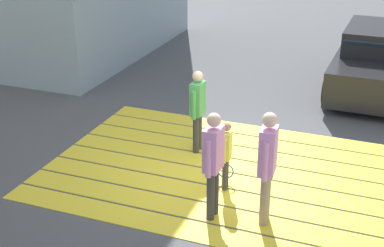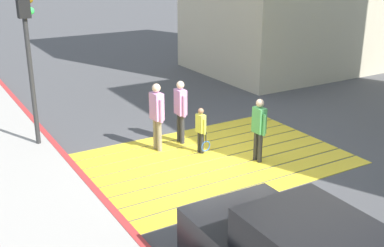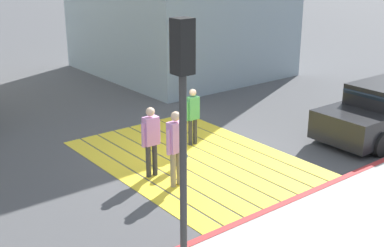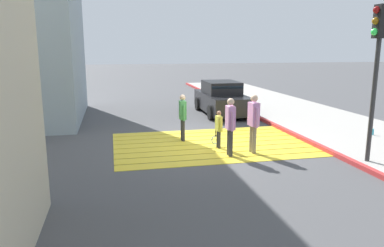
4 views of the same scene
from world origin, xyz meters
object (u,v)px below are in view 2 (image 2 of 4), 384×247
at_px(pedestrian_adult_trailing, 180,107).
at_px(pedestrian_child_with_racket, 201,128).
at_px(traffic_light_corner, 27,33).
at_px(pedestrian_adult_lead, 259,126).
at_px(pedestrian_adult_side, 157,112).

distance_m(pedestrian_adult_trailing, pedestrian_child_with_racket, 0.96).
height_order(traffic_light_corner, pedestrian_child_with_racket, traffic_light_corner).
bearing_deg(traffic_light_corner, pedestrian_adult_lead, -39.93).
bearing_deg(pedestrian_adult_trailing, pedestrian_adult_lead, -63.55).
distance_m(pedestrian_adult_lead, pedestrian_adult_side, 2.63).
bearing_deg(traffic_light_corner, pedestrian_child_with_racket, -36.12).
relative_size(pedestrian_adult_side, pedestrian_child_with_racket, 1.48).
bearing_deg(pedestrian_adult_trailing, pedestrian_child_with_racket, -84.48).
bearing_deg(pedestrian_adult_lead, pedestrian_adult_side, 133.41).
distance_m(traffic_light_corner, pedestrian_child_with_racket, 4.91).
relative_size(pedestrian_adult_trailing, pedestrian_child_with_racket, 1.42).
bearing_deg(pedestrian_child_with_racket, pedestrian_adult_lead, -51.00).
relative_size(traffic_light_corner, pedestrian_adult_lead, 2.63).
bearing_deg(traffic_light_corner, pedestrian_adult_side, -34.41).
relative_size(traffic_light_corner, pedestrian_adult_trailing, 2.45).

